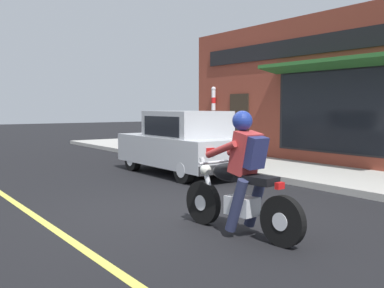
# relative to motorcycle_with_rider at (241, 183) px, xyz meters

# --- Properties ---
(ground_plane) EXTENTS (80.00, 80.00, 0.00)m
(ground_plane) POSITION_rel_motorcycle_with_rider_xyz_m (-0.12, 1.52, -0.68)
(ground_plane) COLOR black
(sidewalk_curb) EXTENTS (2.60, 22.00, 0.14)m
(sidewalk_curb) POSITION_rel_motorcycle_with_rider_xyz_m (4.68, 4.52, -0.61)
(sidewalk_curb) COLOR #ADAAA3
(sidewalk_curb) RESTS_ON ground
(lane_stripe) EXTENTS (0.12, 19.80, 0.01)m
(lane_stripe) POSITION_rel_motorcycle_with_rider_xyz_m (-1.92, 4.52, -0.67)
(lane_stripe) COLOR #D1C64C
(lane_stripe) RESTS_ON ground
(storefront_building) EXTENTS (1.25, 10.14, 4.20)m
(storefront_building) POSITION_rel_motorcycle_with_rider_xyz_m (6.21, 4.01, 1.43)
(storefront_building) COLOR brown
(storefront_building) RESTS_ON ground
(motorcycle_with_rider) EXTENTS (0.61, 2.02, 1.62)m
(motorcycle_with_rider) POSITION_rel_motorcycle_with_rider_xyz_m (0.00, 0.00, 0.00)
(motorcycle_with_rider) COLOR black
(motorcycle_with_rider) RESTS_ON ground
(car_hatchback) EXTENTS (1.66, 3.79, 1.57)m
(car_hatchback) POSITION_rel_motorcycle_with_rider_xyz_m (2.34, 4.81, 0.09)
(car_hatchback) COLOR black
(car_hatchback) RESTS_ON ground
(trash_bin) EXTENTS (0.56, 0.56, 0.98)m
(trash_bin) POSITION_rel_motorcycle_with_rider_xyz_m (5.06, 8.37, -0.04)
(trash_bin) COLOR #514C47
(trash_bin) RESTS_ON sidewalk_curb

